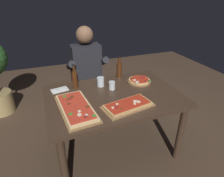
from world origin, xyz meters
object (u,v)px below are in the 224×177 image
at_px(dining_table, 114,102).
at_px(tumbler_near_camera, 101,82).
at_px(wine_bottle_dark, 119,69).
at_px(pizza_rectangular_left, 76,108).
at_px(tumbler_far_side, 112,85).
at_px(diner_chair, 87,84).
at_px(oil_bottle_amber, 75,79).
at_px(pizza_round_far, 139,81).
at_px(pizza_rectangular_front, 128,105).
at_px(seated_diner, 88,71).

relative_size(dining_table, tumbler_near_camera, 13.38).
bearing_deg(dining_table, wine_bottle_dark, 60.61).
bearing_deg(pizza_rectangular_left, tumbler_far_side, 30.27).
height_order(tumbler_far_side, diner_chair, diner_chair).
bearing_deg(diner_chair, oil_bottle_amber, -114.01).
relative_size(tumbler_near_camera, tumbler_far_side, 1.15).
bearing_deg(oil_bottle_amber, pizza_rectangular_left, -100.37).
bearing_deg(pizza_round_far, pizza_rectangular_left, -158.79).
bearing_deg(tumbler_far_side, diner_chair, 99.93).
distance_m(dining_table, wine_bottle_dark, 0.50).
bearing_deg(pizza_rectangular_front, seated_diner, 97.85).
bearing_deg(tumbler_near_camera, wine_bottle_dark, 27.77).
relative_size(pizza_rectangular_front, diner_chair, 0.59).
relative_size(pizza_rectangular_left, diner_chair, 0.72).
bearing_deg(wine_bottle_dark, seated_diner, 134.25).
bearing_deg(tumbler_near_camera, oil_bottle_amber, 169.42).
xyz_separation_m(pizza_rectangular_left, tumbler_near_camera, (0.36, 0.39, 0.03)).
relative_size(wine_bottle_dark, oil_bottle_amber, 0.98).
bearing_deg(pizza_rectangular_left, wine_bottle_dark, 39.59).
height_order(pizza_round_far, oil_bottle_amber, oil_bottle_amber).
relative_size(dining_table, oil_bottle_amber, 5.04).
bearing_deg(tumbler_near_camera, seated_diner, 94.00).
bearing_deg(oil_bottle_amber, tumbler_far_side, -24.85).
height_order(dining_table, diner_chair, diner_chair).
bearing_deg(tumbler_near_camera, pizza_rectangular_front, -78.60).
height_order(dining_table, pizza_rectangular_front, pizza_rectangular_front).
bearing_deg(wine_bottle_dark, dining_table, -119.39).
height_order(dining_table, pizza_round_far, pizza_round_far).
xyz_separation_m(wine_bottle_dark, tumbler_near_camera, (-0.29, -0.15, -0.06)).
height_order(wine_bottle_dark, tumbler_near_camera, wine_bottle_dark).
height_order(pizza_rectangular_front, seated_diner, seated_diner).
distance_m(pizza_rectangular_left, pizza_round_far, 0.89).
bearing_deg(pizza_round_far, dining_table, -155.50).
height_order(pizza_round_far, tumbler_far_side, tumbler_far_side).
relative_size(dining_table, seated_diner, 1.05).
relative_size(pizza_rectangular_left, pizza_round_far, 2.24).
bearing_deg(tumbler_far_side, pizza_rectangular_left, -149.73).
bearing_deg(dining_table, pizza_rectangular_left, -161.99).
distance_m(pizza_rectangular_front, tumbler_far_side, 0.40).
distance_m(wine_bottle_dark, tumbler_near_camera, 0.34).
xyz_separation_m(tumbler_near_camera, tumbler_far_side, (0.09, -0.12, -0.00)).
xyz_separation_m(pizza_rectangular_left, pizza_round_far, (0.83, 0.32, -0.00)).
distance_m(wine_bottle_dark, tumbler_far_side, 0.34).
xyz_separation_m(wine_bottle_dark, oil_bottle_amber, (-0.57, -0.10, 0.00)).
xyz_separation_m(oil_bottle_amber, seated_diner, (0.25, 0.44, -0.11)).
bearing_deg(tumbler_far_side, oil_bottle_amber, 155.15).
xyz_separation_m(pizza_rectangular_front, pizza_rectangular_left, (-0.47, 0.13, 0.00)).
xyz_separation_m(pizza_rectangular_front, seated_diner, (-0.14, 1.01, -0.02)).
xyz_separation_m(oil_bottle_amber, tumbler_near_camera, (0.28, -0.05, -0.06)).
relative_size(pizza_round_far, wine_bottle_dark, 1.03).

